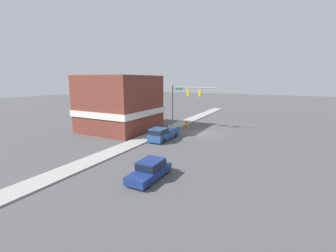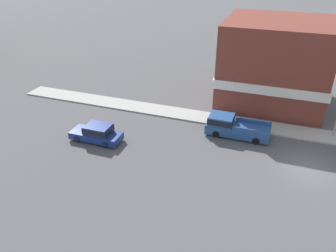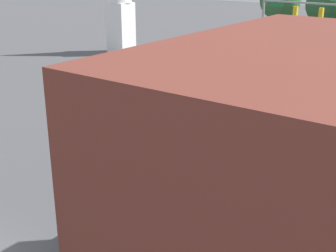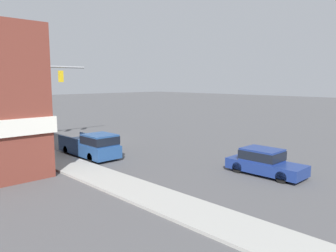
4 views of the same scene
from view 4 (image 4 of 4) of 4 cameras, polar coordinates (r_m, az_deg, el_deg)
ground_plane at (r=31.33m, az=-13.79°, el=-2.43°), size 200.00×200.00×0.00m
sidewalk_curb at (r=28.93m, az=-23.59°, el=-3.57°), size 2.40×60.00×0.14m
near_signal_assembly at (r=31.23m, az=-22.43°, el=6.86°), size 7.34×0.49×7.26m
car_lead at (r=20.09m, az=16.39°, el=-5.92°), size 1.80×4.51×1.53m
pickup_truck_parked at (r=24.16m, az=-13.06°, el=-3.27°), size 1.95×5.58×1.80m
construction_barrel at (r=32.61m, az=-22.79°, el=-1.51°), size 0.64×0.64×1.00m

